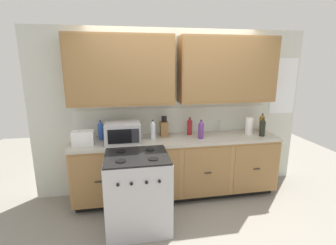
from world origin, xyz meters
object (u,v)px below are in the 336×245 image
(toaster, at_px, (83,138))
(bottle_clear, at_px, (153,130))
(bottle_violet, at_px, (201,129))
(stove_range, at_px, (138,191))
(bottle_blue, at_px, (101,130))
(bottle_red, at_px, (190,126))
(bottle_amber, at_px, (262,123))
(bottle_dark, at_px, (263,127))
(knife_block, at_px, (164,129))
(microwave, at_px, (123,133))
(paper_towel_roll, at_px, (249,126))

(toaster, xyz_separation_m, bottle_clear, (0.95, 0.08, 0.04))
(bottle_violet, bearing_deg, bottle_clear, 172.94)
(stove_range, distance_m, toaster, 1.04)
(bottle_blue, height_order, bottle_clear, bottle_clear)
(bottle_red, xyz_separation_m, bottle_amber, (1.18, -0.04, 0.01))
(bottle_dark, distance_m, bottle_clear, 1.64)
(bottle_red, distance_m, bottle_blue, 1.32)
(knife_block, distance_m, bottle_red, 0.40)
(microwave, relative_size, bottle_amber, 1.64)
(bottle_red, distance_m, bottle_amber, 1.18)
(bottle_blue, bearing_deg, toaster, -136.19)
(bottle_red, bearing_deg, bottle_amber, -2.07)
(bottle_dark, bearing_deg, bottle_blue, 173.64)
(knife_block, bearing_deg, stove_range, -120.55)
(toaster, relative_size, bottle_dark, 0.99)
(microwave, distance_m, bottle_red, 1.03)
(bottle_red, bearing_deg, bottle_clear, -166.63)
(stove_range, distance_m, bottle_amber, 2.25)
(stove_range, relative_size, toaster, 3.39)
(stove_range, relative_size, bottle_blue, 3.42)
(bottle_violet, bearing_deg, bottle_blue, 171.36)
(bottle_clear, xyz_separation_m, bottle_amber, (1.76, 0.10, 0.00))
(microwave, relative_size, bottle_dark, 1.70)
(microwave, bearing_deg, bottle_dark, -1.67)
(bottle_amber, bearing_deg, bottle_blue, 179.18)
(stove_range, bearing_deg, toaster, 139.83)
(toaster, distance_m, bottle_clear, 0.95)
(microwave, bearing_deg, paper_towel_roll, 2.64)
(paper_towel_roll, height_order, bottle_blue, bottle_blue)
(knife_block, xyz_separation_m, paper_towel_roll, (1.31, -0.12, 0.01))
(bottle_red, bearing_deg, bottle_dark, -14.44)
(stove_range, bearing_deg, bottle_dark, 15.02)
(stove_range, distance_m, bottle_clear, 0.92)
(bottle_dark, bearing_deg, bottle_red, 165.56)
(microwave, relative_size, paper_towel_roll, 1.85)
(bottle_blue, relative_size, bottle_violet, 1.00)
(stove_range, distance_m, bottle_violet, 1.26)
(bottle_amber, bearing_deg, stove_range, -159.98)
(microwave, height_order, bottle_violet, microwave)
(paper_towel_roll, bearing_deg, stove_range, -159.55)
(toaster, bearing_deg, bottle_blue, 43.81)
(bottle_blue, height_order, bottle_dark, bottle_dark)
(paper_towel_roll, bearing_deg, knife_block, 174.92)
(bottle_blue, xyz_separation_m, bottle_clear, (0.73, -0.13, 0.00))
(toaster, distance_m, paper_towel_roll, 2.45)
(bottle_blue, xyz_separation_m, bottle_violet, (1.42, -0.22, -0.00))
(toaster, distance_m, bottle_red, 1.55)
(bottle_dark, height_order, bottle_amber, bottle_amber)
(bottle_violet, bearing_deg, toaster, 179.67)
(bottle_dark, distance_m, bottle_amber, 0.26)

